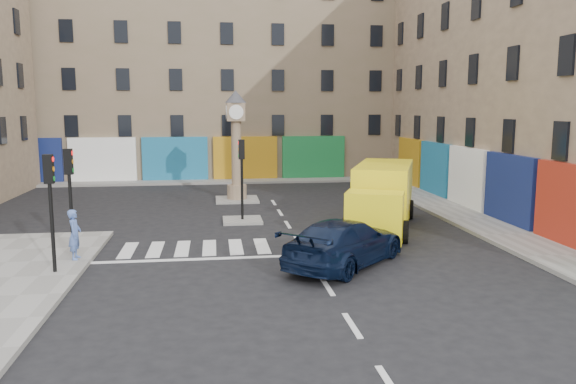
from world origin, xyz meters
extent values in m
plane|color=black|center=(0.00, 0.00, 0.00)|extent=(120.00, 120.00, 0.00)
cube|color=gray|center=(8.70, 10.00, 0.07)|extent=(2.60, 30.00, 0.15)
cube|color=gray|center=(-4.00, 22.20, 0.07)|extent=(32.00, 2.40, 0.15)
cube|color=gray|center=(-2.00, 8.00, 0.06)|extent=(1.80, 1.80, 0.12)
cube|color=gray|center=(-2.00, 14.00, 0.06)|extent=(2.40, 2.40, 0.12)
cube|color=#9A8164|center=(15.00, 10.00, 8.00)|extent=(10.00, 30.00, 16.00)
cube|color=#7F6A55|center=(-4.00, 28.00, 8.50)|extent=(32.00, 10.00, 17.00)
cylinder|color=black|center=(-8.30, 0.20, 1.55)|extent=(0.12, 0.12, 2.80)
cube|color=black|center=(-8.30, 0.20, 3.40)|extent=(0.28, 0.22, 0.90)
cylinder|color=black|center=(-8.30, 2.60, 1.55)|extent=(0.12, 0.12, 2.80)
cube|color=black|center=(-8.30, 2.60, 3.40)|extent=(0.28, 0.22, 0.90)
cylinder|color=black|center=(-2.00, 8.00, 1.52)|extent=(0.12, 0.12, 2.80)
cube|color=black|center=(-2.00, 8.00, 3.37)|extent=(0.28, 0.22, 0.90)
cylinder|color=#9A8164|center=(-2.00, 14.00, 0.52)|extent=(1.10, 1.10, 0.80)
cylinder|color=#9A8164|center=(-2.00, 14.00, 2.72)|extent=(0.56, 0.56, 3.60)
cube|color=#9A8164|center=(-2.00, 14.00, 5.02)|extent=(1.00, 1.00, 1.00)
cylinder|color=white|center=(-2.00, 13.48, 5.02)|extent=(0.80, 0.06, 0.80)
cone|color=#333338|center=(-2.00, 14.00, 5.87)|extent=(1.20, 1.20, 0.70)
imported|color=black|center=(1.03, 0.21, 0.79)|extent=(5.30, 5.50, 1.58)
cube|color=yellow|center=(4.39, 6.74, 1.43)|extent=(4.18, 5.94, 2.63)
cube|color=yellow|center=(2.84, 2.93, 1.09)|extent=(2.53, 2.09, 1.94)
cube|color=black|center=(2.82, 2.88, 1.54)|extent=(2.19, 1.68, 0.80)
cylinder|color=black|center=(1.96, 3.79, 0.46)|extent=(0.61, 0.95, 0.91)
cylinder|color=black|center=(4.08, 2.93, 0.46)|extent=(0.61, 0.95, 0.91)
cylinder|color=black|center=(3.85, 8.45, 0.46)|extent=(0.61, 0.95, 0.91)
cylinder|color=black|center=(5.97, 7.58, 0.46)|extent=(0.61, 0.95, 0.91)
imported|color=#506EB8|center=(-8.00, 1.68, 1.01)|extent=(0.41, 0.62, 1.71)
camera|label=1|loc=(-3.26, -17.71, 5.27)|focal=35.00mm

